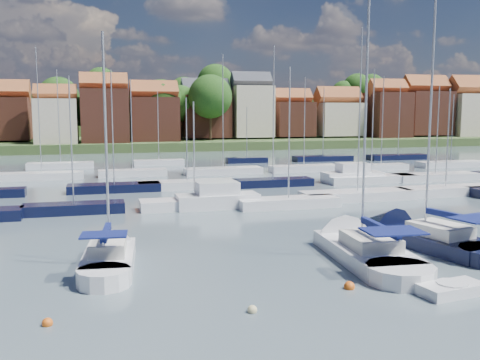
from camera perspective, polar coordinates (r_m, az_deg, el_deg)
name	(u,v)px	position (r m, az deg, el deg)	size (l,w,h in m)	color
ground	(224,178)	(66.37, -1.72, 0.25)	(260.00, 260.00, 0.00)	#475861
sailboat_left	(110,256)	(30.49, -13.65, -7.87)	(3.54, 9.97, 13.36)	white
sailboat_centre	(354,246)	(32.49, 12.02, -6.90)	(4.39, 13.08, 17.40)	white
sailboat_navy	(411,236)	(35.99, 17.79, -5.69)	(6.21, 13.08, 17.47)	black
tender	(452,289)	(26.51, 21.66, -10.78)	(3.23, 1.84, 0.66)	white
buoy_a	(48,325)	(22.79, -19.85, -14.39)	(0.42, 0.42, 0.42)	#D85914
buoy_b	(252,312)	(22.80, 1.31, -13.92)	(0.41, 0.41, 0.41)	beige
buoy_c	(349,289)	(26.06, 11.57, -11.29)	(0.52, 0.52, 0.52)	#D85914
buoy_d	(407,288)	(26.86, 17.40, -10.92)	(0.41, 0.41, 0.41)	beige
buoy_e	(392,234)	(37.72, 15.96, -5.57)	(0.52, 0.52, 0.52)	#D85914
marina_field	(250,178)	(62.14, 1.02, 0.16)	(79.62, 41.41, 15.93)	white
far_shore_town	(158,123)	(157.75, -8.77, 6.01)	(212.46, 90.00, 22.27)	#405229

